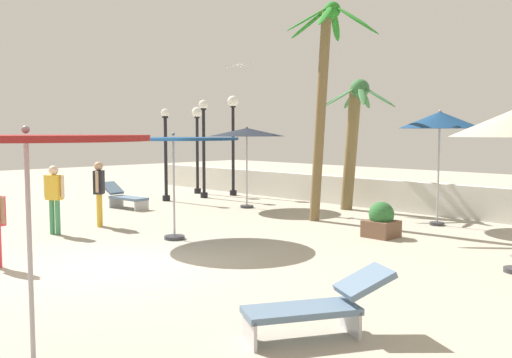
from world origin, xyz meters
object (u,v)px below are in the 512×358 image
(lamp_post_1, at_px, (166,150))
(planter, at_px, (381,221))
(lamp_post_0, at_px, (233,128))
(lamp_post_2, at_px, (197,135))
(seagull_0, at_px, (240,65))
(guest_1, at_px, (54,193))
(lounge_chair_0, at_px, (124,196))
(lounge_chair_1, at_px, (319,304))
(patio_umbrella_2, at_px, (173,143))
(lamp_post_3, at_px, (204,139))
(guest_2, at_px, (99,187))
(patio_umbrella_1, at_px, (247,133))
(patio_umbrella_4, at_px, (26,149))
(palm_tree_2, at_px, (354,128))
(palm_tree_1, at_px, (324,88))
(patio_umbrella_0, at_px, (440,121))

(lamp_post_1, height_order, planter, lamp_post_1)
(lamp_post_0, bearing_deg, lamp_post_1, -96.76)
(lamp_post_2, height_order, seagull_0, seagull_0)
(planter, bearing_deg, guest_1, -136.61)
(lounge_chair_0, xyz_separation_m, lounge_chair_1, (11.84, -4.36, 0.00))
(patio_umbrella_2, bearing_deg, guest_1, -145.53)
(lamp_post_0, relative_size, lamp_post_2, 1.12)
(patio_umbrella_2, bearing_deg, lamp_post_0, 129.64)
(lamp_post_0, distance_m, lamp_post_1, 3.08)
(lamp_post_1, relative_size, planter, 3.92)
(lamp_post_3, distance_m, lounge_chair_0, 4.19)
(guest_1, bearing_deg, guest_2, 102.03)
(patio_umbrella_1, distance_m, patio_umbrella_4, 12.91)
(guest_2, bearing_deg, lounge_chair_0, 139.09)
(seagull_0, bearing_deg, lamp_post_3, 167.40)
(palm_tree_2, bearing_deg, palm_tree_1, -72.41)
(guest_1, bearing_deg, patio_umbrella_0, 53.80)
(patio_umbrella_4, bearing_deg, lounge_chair_1, 65.75)
(patio_umbrella_0, relative_size, lounge_chair_0, 1.61)
(patio_umbrella_1, height_order, planter, patio_umbrella_1)
(patio_umbrella_2, bearing_deg, patio_umbrella_0, 62.09)
(guest_2, bearing_deg, palm_tree_1, 53.38)
(lamp_post_0, relative_size, guest_2, 2.27)
(lounge_chair_0, height_order, guest_2, guest_2)
(patio_umbrella_2, height_order, lamp_post_3, lamp_post_3)
(lamp_post_3, height_order, guest_1, lamp_post_3)
(patio_umbrella_4, height_order, lamp_post_0, lamp_post_0)
(patio_umbrella_0, height_order, seagull_0, seagull_0)
(palm_tree_2, height_order, planter, palm_tree_2)
(lamp_post_0, distance_m, lounge_chair_1, 15.55)
(lamp_post_1, bearing_deg, lamp_post_0, 83.24)
(patio_umbrella_4, bearing_deg, palm_tree_1, 113.23)
(patio_umbrella_4, distance_m, lamp_post_3, 15.58)
(patio_umbrella_0, xyz_separation_m, palm_tree_1, (-2.51, -1.76, 0.89))
(lamp_post_0, distance_m, guest_1, 9.50)
(palm_tree_2, distance_m, guest_2, 8.05)
(patio_umbrella_2, xyz_separation_m, seagull_0, (-3.28, 5.08, 2.45))
(patio_umbrella_1, height_order, lounge_chair_0, patio_umbrella_1)
(patio_umbrella_1, relative_size, patio_umbrella_4, 1.05)
(patio_umbrella_0, height_order, palm_tree_1, palm_tree_1)
(patio_umbrella_1, relative_size, planter, 3.17)
(patio_umbrella_0, xyz_separation_m, patio_umbrella_1, (-6.10, -1.30, -0.33))
(patio_umbrella_1, height_order, patio_umbrella_2, patio_umbrella_1)
(lounge_chair_1, relative_size, seagull_0, 1.62)
(lamp_post_3, xyz_separation_m, lounge_chair_1, (12.32, -8.09, -1.83))
(lamp_post_1, distance_m, seagull_0, 4.19)
(palm_tree_2, bearing_deg, planter, -45.68)
(patio_umbrella_4, distance_m, planter, 9.43)
(guest_1, height_order, planter, guest_1)
(seagull_0, bearing_deg, patio_umbrella_2, -57.14)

